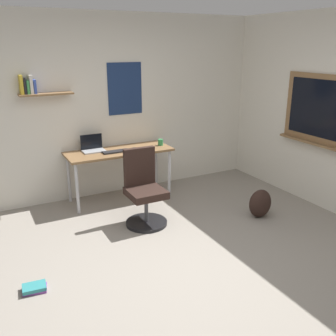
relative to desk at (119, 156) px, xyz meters
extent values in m
plane|color=gray|center=(-0.05, -2.09, -0.65)|extent=(5.20, 5.20, 0.00)
cube|color=silver|center=(-0.05, 0.36, 0.65)|extent=(5.00, 0.10, 2.60)
cube|color=olive|center=(-0.89, 0.21, 0.90)|extent=(0.68, 0.20, 0.02)
cube|color=navy|center=(0.24, 0.31, 0.90)|extent=(0.52, 0.01, 0.74)
cube|color=gold|center=(-1.18, 0.24, 1.03)|extent=(0.04, 0.14, 0.24)
cube|color=black|center=(-1.14, 0.24, 1.01)|extent=(0.03, 0.14, 0.21)
cube|color=#3D934C|center=(-1.10, 0.24, 0.99)|extent=(0.03, 0.14, 0.17)
cube|color=silver|center=(-1.06, 0.24, 1.02)|extent=(0.04, 0.14, 0.23)
cube|color=#3851B2|center=(-1.02, 0.24, 1.00)|extent=(0.03, 0.14, 0.18)
cube|color=olive|center=(2.34, -1.37, 0.70)|extent=(0.04, 1.10, 0.90)
cube|color=black|center=(2.32, -1.37, 0.70)|extent=(0.01, 0.94, 0.76)
cube|color=olive|center=(2.29, -1.37, 0.23)|extent=(0.12, 1.10, 0.03)
cube|color=olive|center=(0.00, 0.00, 0.06)|extent=(1.50, 0.57, 0.03)
cylinder|color=#B7B7BC|center=(-0.69, -0.22, -0.31)|extent=(0.04, 0.04, 0.70)
cylinder|color=#B7B7BC|center=(0.69, -0.22, -0.31)|extent=(0.04, 0.04, 0.70)
cylinder|color=#B7B7BC|center=(-0.69, 0.22, -0.31)|extent=(0.04, 0.04, 0.70)
cylinder|color=#B7B7BC|center=(0.69, 0.22, -0.31)|extent=(0.04, 0.04, 0.70)
cylinder|color=black|center=(-0.02, -0.95, -0.63)|extent=(0.52, 0.52, 0.04)
cylinder|color=#4C4C51|center=(-0.02, -0.95, -0.44)|extent=(0.05, 0.05, 0.34)
cube|color=black|center=(-0.02, -0.95, -0.23)|extent=(0.44, 0.44, 0.09)
cube|color=black|center=(-0.02, -0.75, 0.06)|extent=(0.40, 0.08, 0.48)
cube|color=#ADAFB5|center=(-0.34, 0.10, 0.09)|extent=(0.31, 0.21, 0.02)
cube|color=black|center=(-0.34, 0.20, 0.20)|extent=(0.31, 0.01, 0.21)
cube|color=black|center=(-0.07, -0.07, 0.09)|extent=(0.37, 0.13, 0.02)
ellipsoid|color=#262628|center=(0.21, -0.07, 0.09)|extent=(0.10, 0.06, 0.03)
cylinder|color=#338C4C|center=(0.65, -0.02, 0.12)|extent=(0.08, 0.08, 0.09)
ellipsoid|color=black|center=(1.38, -1.45, -0.47)|extent=(0.32, 0.22, 0.38)
cube|color=#7A3D99|center=(-1.50, -1.71, -0.64)|extent=(0.24, 0.19, 0.02)
cube|color=teal|center=(-1.51, -1.71, -0.61)|extent=(0.22, 0.17, 0.03)
camera|label=1|loc=(-1.80, -4.91, 1.52)|focal=40.56mm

